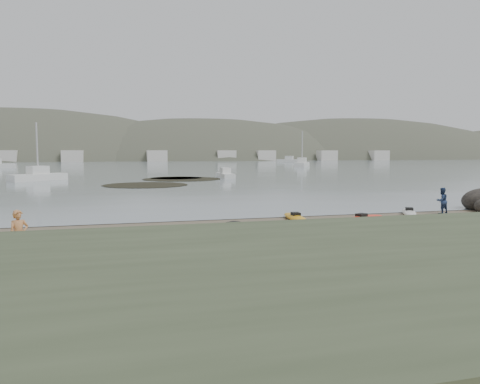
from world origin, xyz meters
name	(u,v)px	position (x,y,z in m)	size (l,w,h in m)	color
ground	(240,219)	(0.00, 0.00, 0.00)	(600.00, 600.00, 0.00)	tan
wet_sand	(241,220)	(0.00, -0.30, 0.00)	(60.00, 60.00, 0.00)	brown
water	(122,157)	(0.00, 300.00, 0.01)	(1200.00, 1200.00, 0.00)	slate
kayaks	(235,231)	(-1.43, -4.37, 0.17)	(21.59, 9.73, 0.34)	teal
person_west	(19,235)	(-9.77, -7.13, 0.86)	(0.63, 0.41, 1.72)	#BA7B4A
person_east	(442,201)	(12.18, -0.91, 0.78)	(0.75, 0.59, 1.55)	navy
kelp_mats	(169,181)	(0.20, 33.93, 0.03)	(15.13, 20.41, 0.04)	black
moored_boats	(200,165)	(12.70, 81.21, 0.54)	(88.92, 88.40, 1.16)	silver
far_hills	(212,192)	(39.38, 193.97, -15.93)	(550.00, 135.00, 80.00)	#384235
far_town	(148,156)	(6.00, 145.00, 2.00)	(199.00, 5.00, 4.00)	beige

